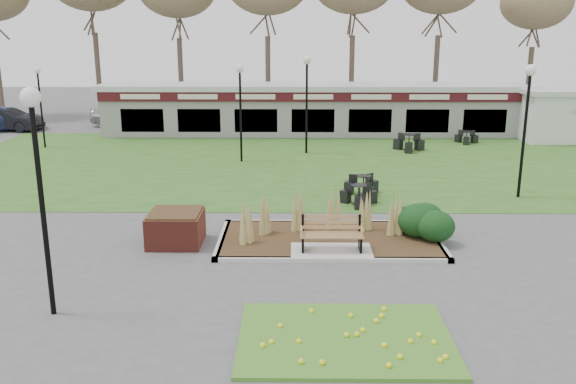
{
  "coord_description": "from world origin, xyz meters",
  "views": [
    {
      "loc": [
        -1.0,
        -15.49,
        5.95
      ],
      "look_at": [
        -1.2,
        2.0,
        1.27
      ],
      "focal_mm": 38.0,
      "sensor_mm": 36.0,
      "label": 1
    }
  ],
  "objects_px": {
    "lamp_post_far_left": "(39,89)",
    "car_silver": "(126,115)",
    "park_bench": "(331,233)",
    "lamp_post_far_right": "(528,102)",
    "food_pavilion": "(312,109)",
    "lamp_post_near_left": "(36,153)",
    "bistro_set_d": "(466,139)",
    "service_hut": "(560,114)",
    "brick_planter": "(176,228)",
    "bistro_set_a": "(359,198)",
    "car_black": "(8,120)",
    "bistro_set_b": "(409,145)",
    "bistro_set_c": "(363,188)",
    "lamp_post_mid_left": "(240,92)",
    "lamp_post_mid_right": "(307,83)"
  },
  "relations": [
    {
      "from": "park_bench",
      "to": "lamp_post_far_left",
      "type": "distance_m",
      "value": 20.86
    },
    {
      "from": "lamp_post_mid_left",
      "to": "lamp_post_mid_right",
      "type": "distance_m",
      "value": 3.65
    },
    {
      "from": "park_bench",
      "to": "lamp_post_far_right",
      "type": "height_order",
      "value": "lamp_post_far_right"
    },
    {
      "from": "park_bench",
      "to": "brick_planter",
      "type": "distance_m",
      "value": 4.47
    },
    {
      "from": "lamp_post_far_right",
      "to": "lamp_post_far_left",
      "type": "bearing_deg",
      "value": 155.98
    },
    {
      "from": "lamp_post_far_left",
      "to": "car_silver",
      "type": "bearing_deg",
      "value": 70.31
    },
    {
      "from": "lamp_post_near_left",
      "to": "bistro_set_d",
      "type": "distance_m",
      "value": 25.29
    },
    {
      "from": "lamp_post_far_left",
      "to": "bistro_set_a",
      "type": "xyz_separation_m",
      "value": [
        15.23,
        -10.53,
        -2.75
      ]
    },
    {
      "from": "park_bench",
      "to": "food_pavilion",
      "type": "bearing_deg",
      "value": 90.0
    },
    {
      "from": "food_pavilion",
      "to": "bistro_set_a",
      "type": "distance_m",
      "value": 15.06
    },
    {
      "from": "lamp_post_near_left",
      "to": "lamp_post_mid_right",
      "type": "height_order",
      "value": "lamp_post_near_left"
    },
    {
      "from": "food_pavilion",
      "to": "lamp_post_mid_right",
      "type": "xyz_separation_m",
      "value": [
        -0.44,
        -5.74,
        1.97
      ]
    },
    {
      "from": "lamp_post_mid_left",
      "to": "lamp_post_far_right",
      "type": "bearing_deg",
      "value": -29.89
    },
    {
      "from": "service_hut",
      "to": "car_black",
      "type": "height_order",
      "value": "service_hut"
    },
    {
      "from": "food_pavilion",
      "to": "car_silver",
      "type": "height_order",
      "value": "food_pavilion"
    },
    {
      "from": "lamp_post_mid_left",
      "to": "lamp_post_far_right",
      "type": "height_order",
      "value": "lamp_post_far_right"
    },
    {
      "from": "food_pavilion",
      "to": "bistro_set_a",
      "type": "height_order",
      "value": "food_pavilion"
    },
    {
      "from": "lamp_post_far_right",
      "to": "car_silver",
      "type": "xyz_separation_m",
      "value": [
        -18.74,
        16.24,
        -2.7
      ]
    },
    {
      "from": "park_bench",
      "to": "lamp_post_mid_right",
      "type": "xyz_separation_m",
      "value": [
        -0.44,
        13.97,
        2.86
      ]
    },
    {
      "from": "park_bench",
      "to": "lamp_post_far_right",
      "type": "xyz_separation_m",
      "value": [
        7.18,
        5.84,
        2.9
      ]
    },
    {
      "from": "bistro_set_a",
      "to": "bistro_set_d",
      "type": "bearing_deg",
      "value": 59.75
    },
    {
      "from": "food_pavilion",
      "to": "bistro_set_d",
      "type": "bearing_deg",
      "value": -19.81
    },
    {
      "from": "service_hut",
      "to": "lamp_post_far_left",
      "type": "xyz_separation_m",
      "value": [
        -27.5,
        -2.47,
        1.56
      ]
    },
    {
      "from": "park_bench",
      "to": "bistro_set_a",
      "type": "height_order",
      "value": "park_bench"
    },
    {
      "from": "car_silver",
      "to": "bistro_set_d",
      "type": "bearing_deg",
      "value": -83.23
    },
    {
      "from": "lamp_post_near_left",
      "to": "bistro_set_a",
      "type": "height_order",
      "value": "lamp_post_near_left"
    },
    {
      "from": "bistro_set_b",
      "to": "bistro_set_c",
      "type": "xyz_separation_m",
      "value": [
        -3.21,
        -8.53,
        -0.04
      ]
    },
    {
      "from": "car_silver",
      "to": "car_black",
      "type": "relative_size",
      "value": 1.12
    },
    {
      "from": "brick_planter",
      "to": "food_pavilion",
      "type": "distance_m",
      "value": 19.49
    },
    {
      "from": "lamp_post_near_left",
      "to": "bistro_set_a",
      "type": "bearing_deg",
      "value": 48.81
    },
    {
      "from": "park_bench",
      "to": "lamp_post_near_left",
      "type": "xyz_separation_m",
      "value": [
        -6.21,
        -3.75,
        2.95
      ]
    },
    {
      "from": "brick_planter",
      "to": "lamp_post_mid_left",
      "type": "relative_size",
      "value": 0.34
    },
    {
      "from": "food_pavilion",
      "to": "park_bench",
      "type": "bearing_deg",
      "value": -90.0
    },
    {
      "from": "bistro_set_b",
      "to": "lamp_post_far_left",
      "type": "bearing_deg",
      "value": 177.95
    },
    {
      "from": "park_bench",
      "to": "brick_planter",
      "type": "bearing_deg",
      "value": 170.31
    },
    {
      "from": "lamp_post_far_right",
      "to": "lamp_post_far_left",
      "type": "xyz_separation_m",
      "value": [
        -21.18,
        9.44,
        -0.48
      ]
    },
    {
      "from": "brick_planter",
      "to": "lamp_post_far_right",
      "type": "height_order",
      "value": "lamp_post_far_right"
    },
    {
      "from": "brick_planter",
      "to": "lamp_post_mid_left",
      "type": "bearing_deg",
      "value": 85.36
    },
    {
      "from": "bistro_set_a",
      "to": "bistro_set_b",
      "type": "relative_size",
      "value": 0.87
    },
    {
      "from": "bistro_set_b",
      "to": "brick_planter",
      "type": "bearing_deg",
      "value": -123.41
    },
    {
      "from": "brick_planter",
      "to": "lamp_post_far_right",
      "type": "relative_size",
      "value": 0.31
    },
    {
      "from": "food_pavilion",
      "to": "lamp_post_far_left",
      "type": "distance_m",
      "value": 14.76
    },
    {
      "from": "lamp_post_far_left",
      "to": "brick_planter",
      "type": "bearing_deg",
      "value": -56.55
    },
    {
      "from": "food_pavilion",
      "to": "lamp_post_mid_left",
      "type": "bearing_deg",
      "value": -114.26
    },
    {
      "from": "lamp_post_near_left",
      "to": "lamp_post_mid_left",
      "type": "xyz_separation_m",
      "value": [
        2.72,
        15.72,
        -0.31
      ]
    },
    {
      "from": "bistro_set_a",
      "to": "food_pavilion",
      "type": "bearing_deg",
      "value": 94.68
    },
    {
      "from": "car_silver",
      "to": "bistro_set_c",
      "type": "bearing_deg",
      "value": -118.85
    },
    {
      "from": "brick_planter",
      "to": "service_hut",
      "type": "distance_m",
      "value": 24.71
    },
    {
      "from": "food_pavilion",
      "to": "car_silver",
      "type": "relative_size",
      "value": 5.31
    },
    {
      "from": "park_bench",
      "to": "lamp_post_near_left",
      "type": "relative_size",
      "value": 0.35
    }
  ]
}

